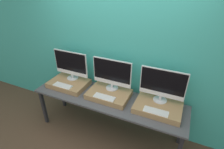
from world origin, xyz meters
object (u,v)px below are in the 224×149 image
monitor_center (112,73)px  keyboard_center (104,97)px  monitor_left (71,64)px  keyboard_right (156,111)px  keyboard_left (63,85)px  monitor_right (162,85)px

monitor_center → keyboard_center: (0.00, -0.27, -0.27)m
monitor_center → keyboard_center: size_ratio=1.91×
keyboard_center → monitor_center: bearing=90.0°
monitor_left → keyboard_right: size_ratio=1.91×
monitor_center → keyboard_right: (0.77, -0.27, -0.27)m
keyboard_left → keyboard_right: bearing=0.0°
keyboard_center → keyboard_right: (0.77, 0.00, 0.00)m
monitor_center → keyboard_right: size_ratio=1.91×
monitor_center → keyboard_center: bearing=-90.0°
monitor_left → monitor_right: same height
monitor_center → keyboard_center: monitor_center is taller
monitor_center → monitor_right: bearing=0.0°
monitor_left → keyboard_right: monitor_left is taller
monitor_right → monitor_left: bearing=180.0°
keyboard_center → keyboard_right: size_ratio=1.00×
monitor_left → keyboard_center: 0.86m
keyboard_left → monitor_center: size_ratio=0.52×
monitor_right → keyboard_left: bearing=-169.9°
monitor_left → keyboard_left: 0.38m
monitor_left → monitor_center: bearing=0.0°
keyboard_center → monitor_right: bearing=19.6°
monitor_left → keyboard_right: bearing=-10.1°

